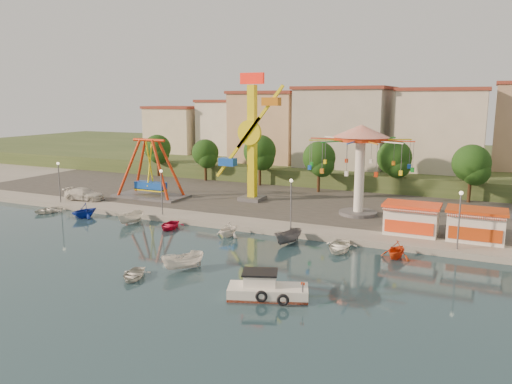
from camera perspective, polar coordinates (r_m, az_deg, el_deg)
The scene contains 36 objects.
ground at distance 44.67m, azimuth -11.98°, elevation -7.70°, with size 200.00×200.00×0.00m, color #15313B.
quay_deck at distance 100.01m, azimuth 9.87°, elevation 2.66°, with size 200.00×100.00×0.60m, color #9E998E.
asphalt_pad at distance 69.98m, azimuth 2.91°, elevation -0.32°, with size 90.00×28.00×0.01m, color #4C4944.
hill_terrace at distance 104.66m, azimuth 10.62°, elevation 3.65°, with size 200.00×60.00×3.00m, color #384C26.
pirate_ship_ride at distance 69.18m, azimuth -12.02°, elevation 2.51°, with size 10.00×5.00×8.00m.
kamikaze_tower at distance 64.63m, azimuth -0.27°, elevation 5.85°, with size 6.49×3.10×16.50m.
wave_swinger at distance 57.97m, azimuth 11.85°, elevation 4.78°, with size 11.60×11.60×10.40m.
booth_left at distance 51.88m, azimuth 17.32°, elevation -2.91°, with size 5.40×3.78×3.08m.
booth_mid at distance 51.48m, azimuth 23.83°, elevation -3.44°, with size 5.40×3.78×3.08m.
lamp_post_0 at distance 69.16m, azimuth -21.55°, elevation 0.91°, with size 0.14×0.14×5.00m, color #59595E.
lamp_post_1 at distance 58.67m, azimuth -10.72°, elevation -0.14°, with size 0.14×0.14×5.00m, color #59595E.
lamp_post_2 at distance 51.11m, azimuth 4.01°, elevation -1.57°, with size 0.14×0.14×5.00m, color #59595E.
lamp_post_3 at distance 47.90m, azimuth 22.19°, elevation -3.17°, with size 0.14×0.14×5.00m, color #59595E.
tree_0 at distance 88.05m, azimuth -11.19°, elevation 4.94°, with size 4.60×4.60×7.19m.
tree_1 at distance 81.95m, azimuth -5.82°, elevation 4.49°, with size 4.35×4.35×6.80m.
tree_2 at distance 76.84m, azimuth 0.44°, elevation 4.68°, with size 5.02×5.02×7.85m.
tree_3 at distance 71.93m, azimuth 7.22°, elevation 3.90°, with size 4.68×4.68×7.32m.
tree_4 at distance 72.44m, azimuth 15.52°, elevation 3.80°, with size 4.86×4.86×7.60m.
tree_5 at distance 69.68m, azimuth 23.39°, elevation 3.02°, with size 4.83×4.83×7.54m.
building_0 at distance 99.46m, azimuth -11.61°, elevation 7.56°, with size 9.26×9.53×11.87m, color beige.
building_1 at distance 97.49m, azimuth -3.96°, elevation 6.74°, with size 12.33×9.01×8.63m, color silver.
building_2 at distance 92.29m, azimuth 3.42°, elevation 7.33°, with size 11.95×9.28×11.23m, color tan.
building_3 at distance 85.14m, azimuth 11.31°, elevation 6.19°, with size 12.59×10.50×9.20m, color beige.
building_4 at distance 86.34m, azimuth 20.61°, elevation 5.79°, with size 10.75×9.23×9.24m, color beige.
cabin_motorboat at distance 35.94m, azimuth 1.17°, elevation -11.16°, with size 6.02×3.98×1.98m.
rowboat_a at distance 40.67m, azimuth -13.85°, elevation -9.14°, with size 2.25×3.15×0.65m, color silver.
skiff at distance 41.71m, azimuth -8.35°, elevation -7.86°, with size 1.41×3.75×1.45m, color white.
van at distance 70.03m, azimuth -19.03°, elevation -0.23°, with size 2.22×5.46×1.58m, color silver.
moored_boat_0 at distance 66.72m, azimuth -22.72°, elevation -1.90°, with size 2.48×3.48×0.72m, color silver.
moored_boat_1 at distance 62.38m, azimuth -19.05°, elevation -2.00°, with size 2.85×3.30×1.74m, color #132CA7.
moored_boat_2 at distance 57.91m, azimuth -14.13°, elevation -2.86°, with size 1.35×3.58×1.38m, color silver.
moored_boat_3 at distance 54.90m, azimuth -9.87°, elevation -3.77°, with size 2.55×3.57×0.74m, color #B80E32.
moored_boat_4 at distance 51.10m, azimuth -3.20°, elevation -4.24°, with size 2.53×2.94×1.55m, color white.
moored_boat_5 at distance 48.44m, azimuth 3.70°, elevation -5.16°, with size 1.39×3.70×1.43m, color slate.
moored_boat_6 at distance 46.99m, azimuth 9.48°, elevation -6.14°, with size 2.97×4.17×0.86m, color white.
moored_boat_7 at distance 45.86m, azimuth 15.75°, elevation -6.36°, with size 2.58×2.99×1.58m, color #E44214.
Camera 1 is at (25.92, -33.64, 13.85)m, focal length 35.00 mm.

